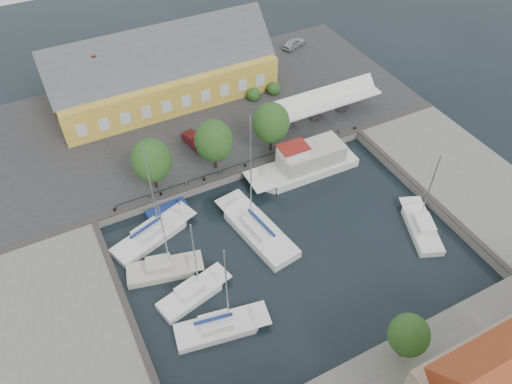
% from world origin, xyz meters
% --- Properties ---
extents(ground, '(140.00, 140.00, 0.00)m').
position_xyz_m(ground, '(0.00, 0.00, 0.00)').
color(ground, black).
rests_on(ground, ground).
extents(north_quay, '(56.00, 26.00, 1.00)m').
position_xyz_m(north_quay, '(0.00, 23.00, 0.50)').
color(north_quay, '#2D2D30').
rests_on(north_quay, ground).
extents(west_quay, '(12.00, 24.00, 1.00)m').
position_xyz_m(west_quay, '(-22.00, -2.00, 0.50)').
color(west_quay, slate).
rests_on(west_quay, ground).
extents(east_quay, '(12.00, 24.00, 1.00)m').
position_xyz_m(east_quay, '(22.00, -2.00, 0.50)').
color(east_quay, slate).
rests_on(east_quay, ground).
extents(quay_edge_fittings, '(56.00, 24.72, 0.40)m').
position_xyz_m(quay_edge_fittings, '(0.02, 4.75, 1.06)').
color(quay_edge_fittings, '#383533').
rests_on(quay_edge_fittings, north_quay).
extents(warehouse, '(28.56, 14.00, 9.55)m').
position_xyz_m(warehouse, '(-2.60, 28.36, 4.43)').
color(warehouse, gold).
rests_on(warehouse, north_quay).
extents(tent_canopy, '(14.00, 4.00, 2.83)m').
position_xyz_m(tent_canopy, '(14.00, 14.50, 3.68)').
color(tent_canopy, white).
rests_on(tent_canopy, north_quay).
extents(quay_trees, '(18.20, 4.20, 6.30)m').
position_xyz_m(quay_trees, '(-2.00, 12.00, 4.88)').
color(quay_trees, black).
rests_on(quay_trees, north_quay).
extents(car_silver, '(4.44, 3.04, 1.40)m').
position_xyz_m(car_silver, '(19.74, 31.72, 1.70)').
color(car_silver, '#B7BCC0').
rests_on(car_silver, north_quay).
extents(car_red, '(2.34, 4.43, 1.39)m').
position_xyz_m(car_red, '(-2.48, 16.63, 1.69)').
color(car_red, maroon).
rests_on(car_red, north_quay).
extents(center_sailboat, '(4.76, 11.05, 14.47)m').
position_xyz_m(center_sailboat, '(-1.89, 1.99, 0.36)').
color(center_sailboat, white).
rests_on(center_sailboat, ground).
extents(trawler, '(13.37, 4.20, 5.00)m').
position_xyz_m(trawler, '(7.32, 7.86, 1.02)').
color(trawler, white).
rests_on(trawler, ground).
extents(east_boat_c, '(5.05, 7.90, 9.91)m').
position_xyz_m(east_boat_c, '(13.10, -5.23, 0.26)').
color(east_boat_c, white).
rests_on(east_boat_c, ground).
extents(west_boat_a, '(9.50, 5.50, 12.18)m').
position_xyz_m(west_boat_a, '(-11.51, 6.33, 0.27)').
color(west_boat_a, white).
rests_on(west_boat_a, ground).
extents(west_boat_b, '(7.50, 4.07, 10.02)m').
position_xyz_m(west_boat_b, '(-12.04, 1.78, 0.26)').
color(west_boat_b, beige).
rests_on(west_boat_b, ground).
extents(west_boat_c, '(7.37, 3.91, 9.80)m').
position_xyz_m(west_boat_c, '(-10.55, -2.01, 0.26)').
color(west_boat_c, white).
rests_on(west_boat_c, ground).
extents(west_boat_d, '(8.51, 3.87, 11.07)m').
position_xyz_m(west_boat_d, '(-9.79, -6.22, 0.27)').
color(west_boat_d, white).
rests_on(west_boat_d, ground).
extents(launch_nw, '(4.57, 2.09, 0.88)m').
position_xyz_m(launch_nw, '(-9.12, 8.92, 0.09)').
color(launch_nw, navy).
rests_on(launch_nw, ground).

